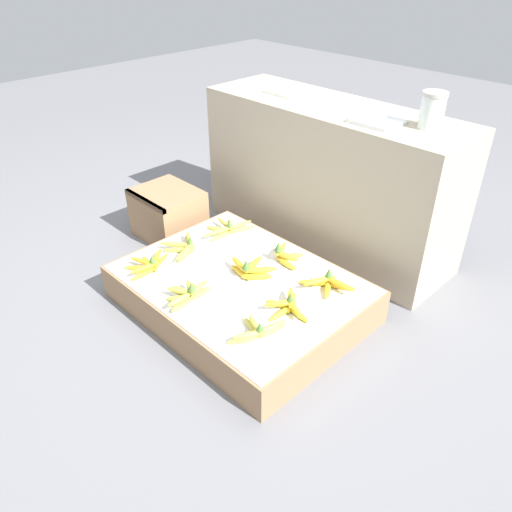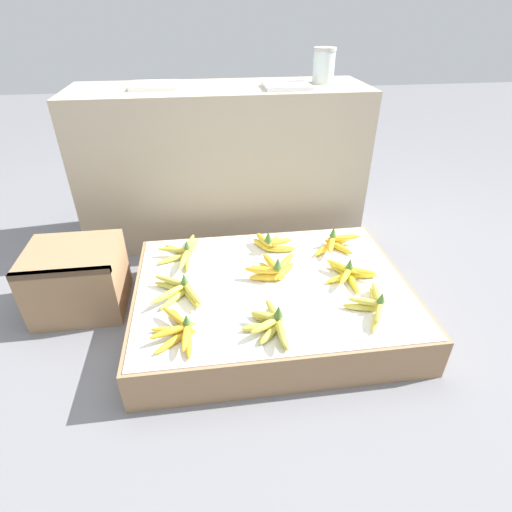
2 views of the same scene
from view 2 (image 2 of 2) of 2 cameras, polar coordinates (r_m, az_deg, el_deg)
The scene contains 16 objects.
ground_plane at distance 1.67m, azimuth 2.16°, elevation -8.44°, with size 10.00×10.00×0.00m, color slate.
display_platform at distance 1.62m, azimuth 2.22°, elevation -6.22°, with size 1.06×0.80×0.17m.
back_vendor_table at distance 2.13m, azimuth -4.72°, elevation 12.89°, with size 1.41×0.45×0.76m.
wooden_crate at distance 1.79m, azimuth -24.13°, elevation -3.02°, with size 0.36×0.30×0.28m.
banana_bunch_front_left at distance 1.35m, azimuth -10.89°, elevation -10.35°, with size 0.16×0.25×0.08m.
banana_bunch_front_midleft at distance 1.34m, azimuth 2.18°, elevation -9.57°, with size 0.15×0.23×0.10m.
banana_bunch_front_midright at distance 1.48m, azimuth 16.34°, elevation -6.69°, with size 0.16×0.24×0.09m.
banana_bunch_middle_left at distance 1.51m, azimuth -10.94°, elevation -4.86°, with size 0.20×0.21×0.09m.
banana_bunch_middle_midleft at distance 1.59m, azimuth 2.56°, elevation -1.83°, with size 0.22×0.16×0.11m.
banana_bunch_middle_midright at distance 1.61m, azimuth 13.11°, elevation -2.45°, with size 0.22×0.21×0.09m.
banana_bunch_back_left at distance 1.73m, azimuth -10.31°, elevation 0.54°, with size 0.19×0.29×0.08m.
banana_bunch_back_midleft at distance 1.76m, azimuth 2.22°, elevation 1.89°, with size 0.19×0.14×0.10m.
banana_bunch_back_midright at distance 1.80m, azimuth 11.31°, elevation 1.91°, with size 0.24×0.18×0.10m.
glass_jar at distance 2.13m, azimuth 9.66°, elevation 25.27°, with size 0.11×0.11×0.16m.
foam_tray_white at distance 2.06m, azimuth -14.40°, elevation 22.55°, with size 0.21×0.20×0.02m.
foam_tray_dark at distance 1.99m, azimuth 4.41°, elevation 23.07°, with size 0.21×0.18×0.02m.
Camera 2 is at (-0.23, -1.24, 1.10)m, focal length 28.00 mm.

